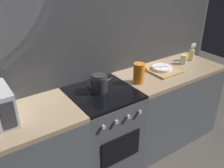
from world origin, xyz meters
The scene contains 9 objects.
ground_plane centered at (0.00, 0.00, 0.00)m, with size 8.00×8.00×0.00m, color #47423D.
back_wall centered at (0.00, 0.32, 1.20)m, with size 3.60×0.05×2.40m.
stove_unit centered at (0.00, 0.00, 0.45)m, with size 0.60×0.63×0.90m.
counter_right centered at (0.90, 0.00, 0.45)m, with size 1.20×0.60×0.90m.
kettle centered at (-0.01, 0.03, 0.98)m, with size 0.28×0.15×0.17m.
pitcher centered at (0.40, -0.04, 1.00)m, with size 0.16×0.11×0.20m.
dish_pile centered at (0.79, 0.05, 0.92)m, with size 0.30×0.40×0.06m.
spice_jar centered at (1.15, 0.05, 0.95)m, with size 0.08×0.08×0.10m.
spray_bottle centered at (1.31, 0.07, 0.98)m, with size 0.08×0.06×0.20m.
Camera 1 is at (-1.04, -1.67, 1.98)m, focal length 39.18 mm.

